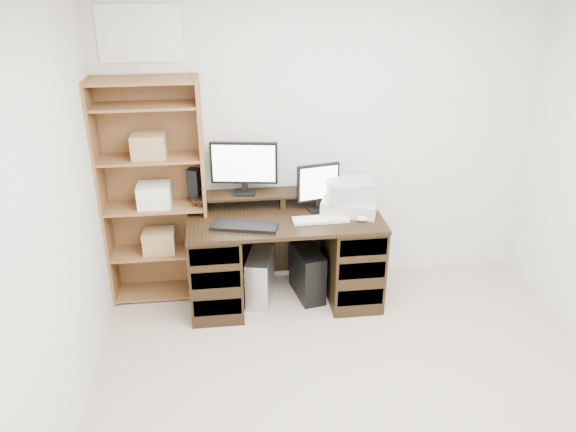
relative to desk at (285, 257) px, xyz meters
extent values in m
cube|color=silver|center=(0.35, 0.37, 0.86)|extent=(3.50, 0.02, 2.50)
cube|color=silver|center=(-1.41, -1.64, 0.86)|extent=(0.02, 4.00, 2.50)
cube|color=white|center=(-1.00, 0.35, 1.69)|extent=(0.60, 0.01, 0.40)
cube|color=black|center=(0.00, -0.01, 0.35)|extent=(1.50, 0.70, 0.03)
cube|color=black|center=(-0.55, -0.01, -0.03)|extent=(0.40, 0.66, 0.72)
cube|color=black|center=(0.55, -0.01, -0.03)|extent=(0.40, 0.66, 0.72)
cube|color=black|center=(0.00, 0.32, 0.01)|extent=(1.48, 0.02, 0.65)
cube|color=black|center=(-0.55, -0.34, -0.21)|extent=(0.36, 0.01, 0.14)
cube|color=black|center=(-0.55, -0.34, 0.03)|extent=(0.36, 0.01, 0.14)
cube|color=black|center=(-0.55, -0.34, 0.23)|extent=(0.36, 0.01, 0.14)
cube|color=black|center=(0.55, -0.34, -0.21)|extent=(0.36, 0.01, 0.14)
cube|color=black|center=(0.55, -0.34, 0.03)|extent=(0.36, 0.01, 0.14)
cube|color=black|center=(0.55, -0.34, 0.23)|extent=(0.36, 0.01, 0.14)
cube|color=black|center=(-0.65, 0.21, 0.41)|extent=(0.04, 0.20, 0.10)
cube|color=black|center=(0.00, 0.21, 0.41)|extent=(0.04, 0.20, 0.10)
cube|color=black|center=(0.65, 0.21, 0.41)|extent=(0.04, 0.20, 0.10)
cube|color=black|center=(0.00, 0.21, 0.47)|extent=(1.40, 0.22, 0.02)
cube|color=black|center=(-0.29, 0.21, 0.49)|extent=(0.19, 0.16, 0.02)
cube|color=black|center=(-0.29, 0.23, 0.54)|extent=(0.05, 0.04, 0.10)
cube|color=black|center=(-0.29, 0.23, 0.73)|extent=(0.52, 0.12, 0.33)
cube|color=white|center=(-0.29, 0.21, 0.73)|extent=(0.48, 0.08, 0.30)
cube|color=black|center=(0.28, 0.09, 0.37)|extent=(0.18, 0.16, 0.01)
cube|color=black|center=(0.28, 0.11, 0.42)|extent=(0.05, 0.04, 0.09)
cube|color=black|center=(0.28, 0.11, 0.59)|extent=(0.34, 0.10, 0.30)
cube|color=white|center=(0.28, 0.09, 0.59)|extent=(0.30, 0.06, 0.26)
cube|color=black|center=(-0.69, 0.21, 0.59)|extent=(0.12, 0.12, 0.22)
cube|color=black|center=(-0.32, -0.17, 0.37)|extent=(0.52, 0.28, 0.03)
cube|color=silver|center=(0.26, -0.12, 0.37)|extent=(0.43, 0.14, 0.02)
ellipsoid|color=silver|center=(0.58, -0.16, 0.38)|extent=(0.10, 0.08, 0.04)
cube|color=beige|center=(0.52, 0.03, 0.41)|extent=(0.50, 0.44, 0.11)
cube|color=#A2A7AC|center=(0.52, 0.03, 0.54)|extent=(0.38, 0.28, 0.16)
cube|color=#B4B7BB|center=(-0.20, 0.02, -0.19)|extent=(0.27, 0.44, 0.41)
cube|color=black|center=(0.19, 0.03, -0.18)|extent=(0.26, 0.45, 0.42)
cube|color=#19FF33|center=(0.23, -0.17, -0.09)|extent=(0.01, 0.01, 0.01)
cube|color=#915D32|center=(-1.38, 0.19, 0.51)|extent=(0.02, 0.30, 1.80)
cube|color=#915D32|center=(-0.61, 0.19, 0.51)|extent=(0.02, 0.30, 1.80)
cube|color=#915D32|center=(-1.00, 0.33, 0.51)|extent=(0.80, 0.01, 1.80)
cube|color=#915D32|center=(-1.00, 0.19, -0.36)|extent=(0.75, 0.28, 0.02)
cube|color=#915D32|center=(-1.00, 0.19, 0.01)|extent=(0.75, 0.28, 0.02)
cube|color=#915D32|center=(-1.00, 0.19, 0.41)|extent=(0.75, 0.28, 0.02)
cube|color=#915D32|center=(-1.00, 0.19, 0.81)|extent=(0.75, 0.28, 0.02)
cube|color=#915D32|center=(-1.00, 0.19, 1.21)|extent=(0.75, 0.28, 0.02)
cube|color=#915D32|center=(-1.00, 0.19, 1.39)|extent=(0.75, 0.28, 0.02)
cube|color=#A07F54|center=(-1.00, 0.19, 0.11)|extent=(0.25, 0.20, 0.18)
cube|color=white|center=(-1.00, 0.19, 0.51)|extent=(0.25, 0.20, 0.18)
cube|color=#A07F54|center=(-1.00, 0.19, 0.91)|extent=(0.25, 0.20, 0.18)
camera|label=1|loc=(-0.46, -3.91, 2.20)|focal=35.00mm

